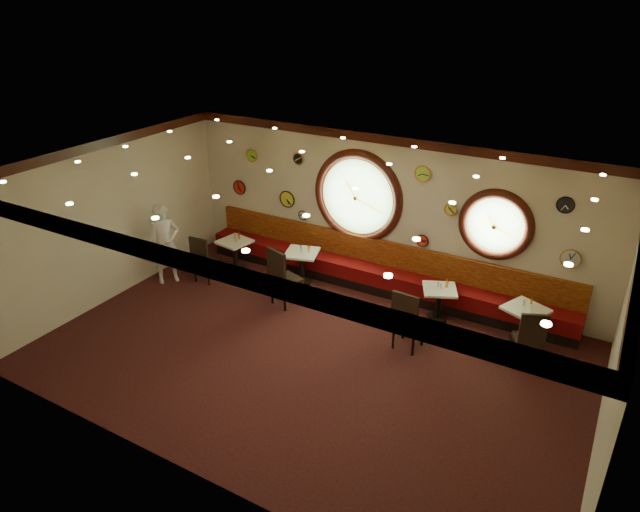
# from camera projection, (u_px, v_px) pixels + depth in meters

# --- Properties ---
(floor) EXTENTS (9.00, 6.00, 0.00)m
(floor) POSITION_uv_depth(u_px,v_px,m) (309.00, 355.00, 9.79)
(floor) COLOR black
(floor) RESTS_ON ground
(ceiling) EXTENTS (9.00, 6.00, 0.02)m
(ceiling) POSITION_uv_depth(u_px,v_px,m) (307.00, 176.00, 8.41)
(ceiling) COLOR gold
(ceiling) RESTS_ON wall_back
(wall_back) EXTENTS (9.00, 0.02, 3.20)m
(wall_back) POSITION_uv_depth(u_px,v_px,m) (385.00, 213.00, 11.45)
(wall_back) COLOR beige
(wall_back) RESTS_ON floor
(wall_front) EXTENTS (9.00, 0.02, 3.20)m
(wall_front) POSITION_uv_depth(u_px,v_px,m) (179.00, 372.00, 6.75)
(wall_front) COLOR beige
(wall_front) RESTS_ON floor
(wall_left) EXTENTS (0.02, 6.00, 3.20)m
(wall_left) POSITION_uv_depth(u_px,v_px,m) (110.00, 220.00, 11.12)
(wall_left) COLOR beige
(wall_left) RESTS_ON floor
(wall_right) EXTENTS (0.02, 6.00, 3.20)m
(wall_right) POSITION_uv_depth(u_px,v_px,m) (618.00, 354.00, 7.09)
(wall_right) COLOR beige
(wall_right) RESTS_ON floor
(molding_back) EXTENTS (9.00, 0.10, 0.18)m
(molding_back) POSITION_uv_depth(u_px,v_px,m) (387.00, 139.00, 10.76)
(molding_back) COLOR black
(molding_back) RESTS_ON wall_back
(molding_front) EXTENTS (9.00, 0.10, 0.18)m
(molding_front) POSITION_uv_depth(u_px,v_px,m) (167.00, 256.00, 6.14)
(molding_front) COLOR black
(molding_front) RESTS_ON wall_back
(molding_left) EXTENTS (0.10, 6.00, 0.18)m
(molding_left) POSITION_uv_depth(u_px,v_px,m) (99.00, 144.00, 10.45)
(molding_left) COLOR black
(molding_left) RESTS_ON wall_back
(banquette_base) EXTENTS (8.00, 0.55, 0.20)m
(banquette_base) POSITION_uv_depth(u_px,v_px,m) (376.00, 285.00, 11.88)
(banquette_base) COLOR black
(banquette_base) RESTS_ON floor
(banquette_seat) EXTENTS (8.00, 0.55, 0.30)m
(banquette_seat) POSITION_uv_depth(u_px,v_px,m) (376.00, 274.00, 11.77)
(banquette_seat) COLOR #5A070A
(banquette_seat) RESTS_ON banquette_base
(banquette_back) EXTENTS (8.00, 0.10, 0.55)m
(banquette_back) POSITION_uv_depth(u_px,v_px,m) (381.00, 252.00, 11.77)
(banquette_back) COLOR #640C07
(banquette_back) RESTS_ON wall_back
(porthole_left_glass) EXTENTS (1.66, 0.02, 1.66)m
(porthole_left_glass) POSITION_uv_depth(u_px,v_px,m) (358.00, 196.00, 11.61)
(porthole_left_glass) COLOR #80B76E
(porthole_left_glass) RESTS_ON wall_back
(porthole_left_frame) EXTENTS (1.98, 0.18, 1.98)m
(porthole_left_frame) POSITION_uv_depth(u_px,v_px,m) (358.00, 197.00, 11.60)
(porthole_left_frame) COLOR black
(porthole_left_frame) RESTS_ON wall_back
(porthole_left_ring) EXTENTS (1.61, 0.03, 1.61)m
(porthole_left_ring) POSITION_uv_depth(u_px,v_px,m) (357.00, 197.00, 11.58)
(porthole_left_ring) COLOR gold
(porthole_left_ring) RESTS_ON wall_back
(porthole_right_glass) EXTENTS (1.10, 0.02, 1.10)m
(porthole_right_glass) POSITION_uv_depth(u_px,v_px,m) (496.00, 225.00, 10.38)
(porthole_right_glass) COLOR #80B76E
(porthole_right_glass) RESTS_ON wall_back
(porthole_right_frame) EXTENTS (1.38, 0.18, 1.38)m
(porthole_right_frame) POSITION_uv_depth(u_px,v_px,m) (496.00, 225.00, 10.37)
(porthole_right_frame) COLOR black
(porthole_right_frame) RESTS_ON wall_back
(porthole_right_ring) EXTENTS (1.09, 0.03, 1.09)m
(porthole_right_ring) POSITION_uv_depth(u_px,v_px,m) (495.00, 226.00, 10.34)
(porthole_right_ring) COLOR gold
(porthole_right_ring) RESTS_ON wall_back
(wall_clock_0) EXTENTS (0.28, 0.03, 0.28)m
(wall_clock_0) POSITION_uv_depth(u_px,v_px,m) (566.00, 205.00, 9.60)
(wall_clock_0) COLOR black
(wall_clock_0) RESTS_ON wall_back
(wall_clock_1) EXTENTS (0.30, 0.03, 0.30)m
(wall_clock_1) POSITION_uv_depth(u_px,v_px,m) (423.00, 174.00, 10.68)
(wall_clock_1) COLOR #ABE447
(wall_clock_1) RESTS_ON wall_back
(wall_clock_2) EXTENTS (0.24, 0.03, 0.24)m
(wall_clock_2) POSITION_uv_depth(u_px,v_px,m) (298.00, 159.00, 11.95)
(wall_clock_2) COLOR black
(wall_clock_2) RESTS_ON wall_back
(wall_clock_3) EXTENTS (0.20, 0.03, 0.20)m
(wall_clock_3) POSITION_uv_depth(u_px,v_px,m) (303.00, 215.00, 12.45)
(wall_clock_3) COLOR white
(wall_clock_3) RESTS_ON wall_back
(wall_clock_4) EXTENTS (0.34, 0.03, 0.34)m
(wall_clock_4) POSITION_uv_depth(u_px,v_px,m) (571.00, 259.00, 9.90)
(wall_clock_4) COLOR silver
(wall_clock_4) RESTS_ON wall_back
(wall_clock_5) EXTENTS (0.22, 0.03, 0.22)m
(wall_clock_5) POSITION_uv_depth(u_px,v_px,m) (451.00, 209.00, 10.67)
(wall_clock_5) COLOR #CCCD44
(wall_clock_5) RESTS_ON wall_back
(wall_clock_6) EXTENTS (0.32, 0.03, 0.32)m
(wall_clock_6) POSITION_uv_depth(u_px,v_px,m) (240.00, 187.00, 13.06)
(wall_clock_6) COLOR red
(wall_clock_6) RESTS_ON wall_back
(wall_clock_7) EXTENTS (0.26, 0.03, 0.26)m
(wall_clock_7) POSITION_uv_depth(u_px,v_px,m) (252.00, 156.00, 12.53)
(wall_clock_7) COLOR #7CC727
(wall_clock_7) RESTS_ON wall_back
(wall_clock_8) EXTENTS (0.24, 0.03, 0.24)m
(wall_clock_8) POSITION_uv_depth(u_px,v_px,m) (422.00, 241.00, 11.21)
(wall_clock_8) COLOR red
(wall_clock_8) RESTS_ON wall_back
(wall_clock_9) EXTENTS (0.36, 0.03, 0.36)m
(wall_clock_9) POSITION_uv_depth(u_px,v_px,m) (287.00, 199.00, 12.50)
(wall_clock_9) COLOR gold
(wall_clock_9) RESTS_ON wall_back
(table_a) EXTENTS (0.73, 0.73, 0.70)m
(table_a) POSITION_uv_depth(u_px,v_px,m) (235.00, 251.00, 12.56)
(table_a) COLOR black
(table_a) RESTS_ON floor
(table_b) EXTENTS (0.82, 0.82, 0.72)m
(table_b) POSITION_uv_depth(u_px,v_px,m) (302.00, 263.00, 11.98)
(table_b) COLOR black
(table_b) RESTS_ON floor
(table_c) EXTENTS (0.80, 0.80, 0.66)m
(table_c) POSITION_uv_depth(u_px,v_px,m) (439.00, 300.00, 10.66)
(table_c) COLOR black
(table_c) RESTS_ON floor
(table_d) EXTENTS (0.85, 0.85, 0.71)m
(table_d) POSITION_uv_depth(u_px,v_px,m) (524.00, 321.00, 9.94)
(table_d) COLOR black
(table_d) RESTS_ON floor
(chair_a) EXTENTS (0.46, 0.46, 0.65)m
(chair_a) POSITION_uv_depth(u_px,v_px,m) (202.00, 256.00, 11.95)
(chair_a) COLOR black
(chair_a) RESTS_ON floor
(chair_b) EXTENTS (0.65, 0.65, 0.76)m
(chair_b) POSITION_uv_depth(u_px,v_px,m) (281.00, 274.00, 11.01)
(chair_b) COLOR black
(chair_b) RESTS_ON floor
(chair_c) EXTENTS (0.52, 0.52, 0.71)m
(chair_c) POSITION_uv_depth(u_px,v_px,m) (407.00, 317.00, 9.67)
(chair_c) COLOR black
(chair_c) RESTS_ON floor
(chair_d) EXTENTS (0.57, 0.57, 0.64)m
(chair_d) POSITION_uv_depth(u_px,v_px,m) (530.00, 335.00, 9.28)
(chair_d) COLOR black
(chair_d) RESTS_ON floor
(condiment_a_salt) EXTENTS (0.04, 0.04, 0.11)m
(condiment_a_salt) POSITION_uv_depth(u_px,v_px,m) (235.00, 236.00, 12.52)
(condiment_a_salt) COLOR silver
(condiment_a_salt) RESTS_ON table_a
(condiment_b_salt) EXTENTS (0.04, 0.04, 0.11)m
(condiment_b_salt) POSITION_uv_depth(u_px,v_px,m) (301.00, 248.00, 11.89)
(condiment_b_salt) COLOR silver
(condiment_b_salt) RESTS_ON table_b
(condiment_c_salt) EXTENTS (0.03, 0.03, 0.09)m
(condiment_c_salt) POSITION_uv_depth(u_px,v_px,m) (438.00, 285.00, 10.59)
(condiment_c_salt) COLOR #BABABF
(condiment_c_salt) RESTS_ON table_c
(condiment_d_salt) EXTENTS (0.04, 0.04, 0.10)m
(condiment_d_salt) POSITION_uv_depth(u_px,v_px,m) (524.00, 303.00, 9.89)
(condiment_d_salt) COLOR #BCBCC0
(condiment_d_salt) RESTS_ON table_d
(condiment_a_pepper) EXTENTS (0.04, 0.04, 0.10)m
(condiment_a_pepper) POSITION_uv_depth(u_px,v_px,m) (236.00, 240.00, 12.37)
(condiment_a_pepper) COLOR #B7B7BC
(condiment_a_pepper) RESTS_ON table_a
(condiment_b_pepper) EXTENTS (0.04, 0.04, 0.11)m
(condiment_b_pepper) POSITION_uv_depth(u_px,v_px,m) (301.00, 250.00, 11.81)
(condiment_b_pepper) COLOR silver
(condiment_b_pepper) RESTS_ON table_b
(condiment_c_pepper) EXTENTS (0.03, 0.03, 0.09)m
(condiment_c_pepper) POSITION_uv_depth(u_px,v_px,m) (441.00, 286.00, 10.54)
(condiment_c_pepper) COLOR silver
(condiment_c_pepper) RESTS_ON table_c
(condiment_d_pepper) EXTENTS (0.04, 0.04, 0.11)m
(condiment_d_pepper) POSITION_uv_depth(u_px,v_px,m) (531.00, 306.00, 9.78)
(condiment_d_pepper) COLOR silver
(condiment_d_pepper) RESTS_ON table_d
(condiment_a_bottle) EXTENTS (0.04, 0.04, 0.14)m
(condiment_a_bottle) POSITION_uv_depth(u_px,v_px,m) (239.00, 236.00, 12.50)
(condiment_a_bottle) COLOR orange
(condiment_a_bottle) RESTS_ON table_a
(condiment_b_bottle) EXTENTS (0.05, 0.05, 0.16)m
(condiment_b_bottle) POSITION_uv_depth(u_px,v_px,m) (309.00, 249.00, 11.81)
(condiment_b_bottle) COLOR gold
(condiment_b_bottle) RESTS_ON table_b
(condiment_c_bottle) EXTENTS (0.05, 0.05, 0.17)m
(condiment_c_bottle) POSITION_uv_depth(u_px,v_px,m) (447.00, 283.00, 10.57)
(condiment_c_bottle) COLOR gold
(condiment_c_bottle) RESTS_ON table_c
(condiment_d_bottle) EXTENTS (0.05, 0.05, 0.15)m
(condiment_d_bottle) POSITION_uv_depth(u_px,v_px,m) (531.00, 303.00, 9.85)
(condiment_d_bottle) COLOR gold
(condiment_d_bottle) RESTS_ON table_d
(waiter) EXTENTS (0.70, 0.75, 1.72)m
(waiter) POSITION_uv_depth(u_px,v_px,m) (165.00, 244.00, 11.89)
(waiter) COLOR white
(waiter) RESTS_ON floor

